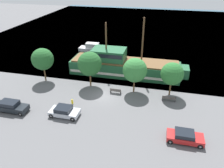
{
  "coord_description": "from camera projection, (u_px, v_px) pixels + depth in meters",
  "views": [
    {
      "loc": [
        7.78,
        -27.23,
        17.39
      ],
      "look_at": [
        0.81,
        2.0,
        1.2
      ],
      "focal_mm": 35.0,
      "sensor_mm": 36.0,
      "label": 1
    }
  ],
  "objects": [
    {
      "name": "ground_plane",
      "position": [
        104.0,
        96.0,
        33.16
      ],
      "size": [
        160.0,
        160.0,
        0.0
      ],
      "primitive_type": "plane",
      "color": "#5B5B5E"
    },
    {
      "name": "parked_car_curb_mid",
      "position": [
        185.0,
        137.0,
        24.37
      ],
      "size": [
        4.02,
        1.88,
        1.3
      ],
      "color": "#B21E1E",
      "rests_on": "ground_plane"
    },
    {
      "name": "water_surface",
      "position": [
        140.0,
        27.0,
        70.84
      ],
      "size": [
        80.0,
        80.0,
        0.0
      ],
      "primitive_type": "plane",
      "color": "#33566B",
      "rests_on": "ground"
    },
    {
      "name": "tree_row_midwest",
      "position": [
        135.0,
        70.0,
        32.69
      ],
      "size": [
        3.69,
        3.69,
        5.56
      ],
      "color": "brown",
      "rests_on": "ground_plane"
    },
    {
      "name": "fire_hydrant",
      "position": [
        72.0,
        101.0,
        31.17
      ],
      "size": [
        0.42,
        0.25,
        0.76
      ],
      "color": "yellow",
      "rests_on": "ground_plane"
    },
    {
      "name": "tree_row_east",
      "position": [
        43.0,
        59.0,
        35.97
      ],
      "size": [
        3.63,
        3.63,
        5.76
      ],
      "color": "brown",
      "rests_on": "ground_plane"
    },
    {
      "name": "tree_row_west",
      "position": [
        172.0,
        74.0,
        31.95
      ],
      "size": [
        3.38,
        3.38,
        5.24
      ],
      "color": "brown",
      "rests_on": "ground_plane"
    },
    {
      "name": "parked_car_curb_front",
      "position": [
        64.0,
        111.0,
        28.61
      ],
      "size": [
        3.88,
        1.99,
        1.32
      ],
      "color": "#B7BCC6",
      "rests_on": "ground_plane"
    },
    {
      "name": "bench_promenade_west",
      "position": [
        169.0,
        98.0,
        31.81
      ],
      "size": [
        1.95,
        0.45,
        0.85
      ],
      "color": "#4C4742",
      "rests_on": "ground_plane"
    },
    {
      "name": "bench_promenade_east",
      "position": [
        116.0,
        91.0,
        33.78
      ],
      "size": [
        1.72,
        0.45,
        0.85
      ],
      "color": "#4C4742",
      "rests_on": "ground_plane"
    },
    {
      "name": "parked_car_curb_rear",
      "position": [
        11.0,
        106.0,
        29.52
      ],
      "size": [
        4.68,
        1.77,
        1.49
      ],
      "color": "black",
      "rests_on": "ground_plane"
    },
    {
      "name": "moored_boat_dockside",
      "position": [
        94.0,
        48.0,
        50.74
      ],
      "size": [
        7.27,
        2.1,
        1.86
      ],
      "color": "silver",
      "rests_on": "water_surface"
    },
    {
      "name": "pirate_ship",
      "position": [
        123.0,
        65.0,
        39.36
      ],
      "size": [
        20.82,
        4.92,
        10.31
      ],
      "color": "#1E5633",
      "rests_on": "water_surface"
    },
    {
      "name": "tree_row_mideast",
      "position": [
        90.0,
        64.0,
        34.3
      ],
      "size": [
        3.83,
        3.83,
        5.85
      ],
      "color": "brown",
      "rests_on": "ground_plane"
    }
  ]
}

